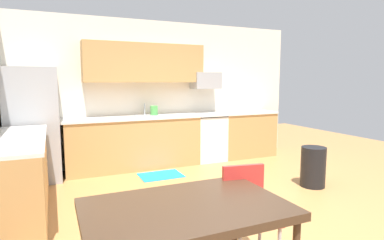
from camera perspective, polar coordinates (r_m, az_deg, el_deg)
ground_plane at (r=4.11m, az=5.88°, el=-15.62°), size 12.00×12.00×0.00m
wall_back at (r=6.23m, az=-6.19°, el=4.92°), size 5.80×0.10×2.70m
cabinet_run_back at (r=5.85m, az=-10.32°, el=-4.19°), size 2.37×0.60×0.90m
cabinet_run_back_right at (r=6.79m, az=9.55°, el=-2.59°), size 1.18×0.60×0.90m
cabinet_run_left at (r=4.25m, az=-28.79°, el=-9.26°), size 0.60×2.00×0.90m
countertop_back at (r=5.93m, az=-5.10°, el=0.66°), size 4.80×0.64×0.04m
countertop_left at (r=4.15m, az=-29.18°, el=-3.01°), size 0.64×2.00×0.04m
upper_cabinets_back at (r=5.94m, az=-8.40°, el=10.09°), size 2.20×0.34×0.70m
refrigerator at (r=5.55m, az=-26.63°, el=-0.81°), size 0.76×0.70×1.78m
oven_range at (r=6.35m, az=2.82°, el=-3.13°), size 0.60×0.60×0.91m
microwave at (r=6.34m, az=2.47°, el=7.07°), size 0.54×0.36×0.32m
sink_basin at (r=5.84m, az=-7.97°, el=0.13°), size 0.48×0.40×0.14m
sink_faucet at (r=6.00m, az=-8.47°, el=1.83°), size 0.02×0.02×0.24m
dining_table at (r=2.30m, az=-1.08°, el=-16.37°), size 1.40×0.90×0.73m
chair_near_table at (r=2.85m, az=9.99°, el=-15.25°), size 0.46×0.46×0.85m
trash_bin at (r=5.14m, az=20.90°, el=-7.85°), size 0.36×0.36×0.60m
floor_mat at (r=5.42m, az=-5.62°, el=-9.84°), size 0.70×0.50×0.01m
kettle at (r=5.92m, az=-6.82°, el=1.59°), size 0.14×0.14×0.20m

